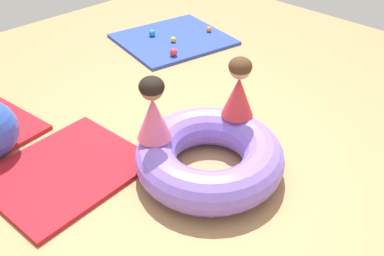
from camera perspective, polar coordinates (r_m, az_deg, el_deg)
ground_plane at (r=3.67m, az=0.50°, el=-5.21°), size 8.00×8.00×0.00m
gym_mat_far_left at (r=3.76m, az=-16.34°, el=-5.42°), size 1.28×1.10×0.04m
gym_mat_front at (r=5.94m, az=-2.51°, el=11.64°), size 1.57×1.47×0.04m
inflatable_cushion at (r=3.52m, az=2.31°, el=-3.78°), size 1.22×1.22×0.34m
child_in_red at (r=3.60m, az=6.21°, el=5.27°), size 0.32×0.32×0.54m
child_in_pink at (r=3.31m, az=-5.18°, el=2.46°), size 0.37×0.37×0.54m
play_ball_red at (r=5.40m, az=-2.46°, el=9.96°), size 0.10×0.10×0.10m
play_ball_teal at (r=5.99m, az=-5.31°, el=12.41°), size 0.09×0.09×0.09m
play_ball_orange at (r=6.11m, az=2.25°, el=12.91°), size 0.07×0.07×0.07m
play_ball_yellow at (r=5.79m, az=-2.49°, el=11.61°), size 0.07×0.07×0.07m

